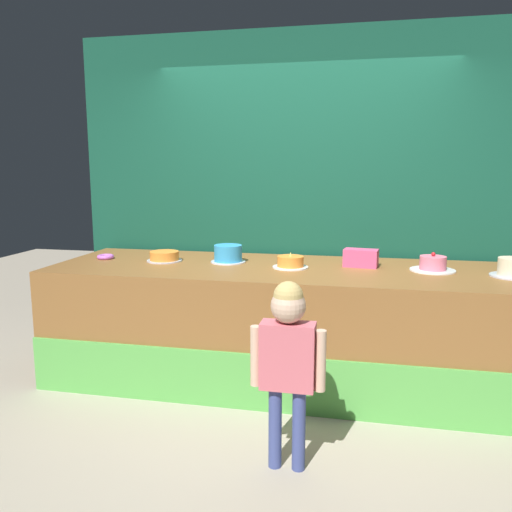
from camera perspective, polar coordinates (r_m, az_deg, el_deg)
ground_plane at (r=3.69m, az=2.34°, el=-16.74°), size 12.00×12.00×0.00m
stage_platform at (r=4.04m, az=3.76°, el=-7.52°), size 3.66×1.17×0.89m
curtain_backdrop at (r=4.54m, az=5.13°, el=6.52°), size 3.98×0.08×2.78m
child_figure at (r=2.81m, az=3.51°, el=-10.28°), size 0.41×0.19×1.06m
pink_box at (r=4.02m, az=11.45°, el=-0.22°), size 0.27×0.17×0.13m
donut at (r=4.46m, az=-16.23°, el=-0.08°), size 0.14×0.14×0.03m
cake_far_left at (r=4.24m, az=-10.04°, el=-0.05°), size 0.28×0.28×0.08m
cake_left at (r=4.12m, az=-3.09°, el=0.22°), size 0.28×0.28×0.14m
cake_center at (r=3.91m, az=3.81°, el=-0.70°), size 0.27×0.27×0.12m
cake_right at (r=4.00m, az=18.87°, el=-0.89°), size 0.33×0.33×0.14m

